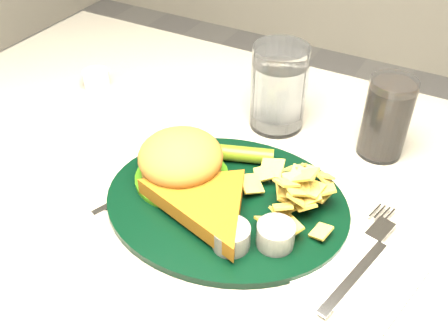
# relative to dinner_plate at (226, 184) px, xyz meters

# --- Properties ---
(dinner_plate) EXTENTS (0.36, 0.32, 0.07)m
(dinner_plate) POSITION_rel_dinner_plate_xyz_m (0.00, 0.00, 0.00)
(dinner_plate) COLOR black
(dinner_plate) RESTS_ON table
(water_glass) EXTENTS (0.10, 0.10, 0.14)m
(water_glass) POSITION_rel_dinner_plate_xyz_m (-0.02, 0.21, 0.03)
(water_glass) COLOR white
(water_glass) RESTS_ON table
(cola_glass) EXTENTS (0.08, 0.08, 0.12)m
(cola_glass) POSITION_rel_dinner_plate_xyz_m (0.14, 0.21, 0.02)
(cola_glass) COLOR black
(cola_glass) RESTS_ON table
(fork_napkin) EXTENTS (0.17, 0.20, 0.01)m
(fork_napkin) POSITION_rel_dinner_plate_xyz_m (0.19, -0.03, -0.03)
(fork_napkin) COLOR white
(fork_napkin) RESTS_ON table
(spoon) EXTENTS (0.09, 0.15, 0.01)m
(spoon) POSITION_rel_dinner_plate_xyz_m (-0.12, -0.05, -0.03)
(spoon) COLOR silver
(spoon) RESTS_ON table
(ramekin) EXTENTS (0.06, 0.06, 0.03)m
(ramekin) POSITION_rel_dinner_plate_xyz_m (-0.35, 0.16, -0.02)
(ramekin) COLOR silver
(ramekin) RESTS_ON table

